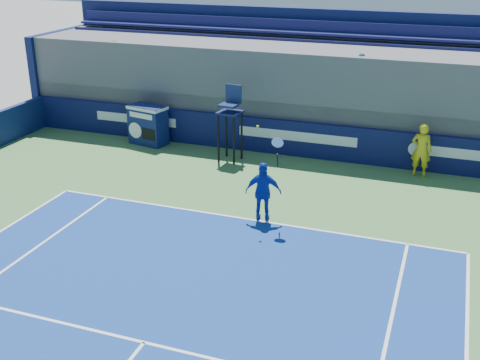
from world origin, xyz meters
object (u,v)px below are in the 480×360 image
(match_clock, at_px, (148,124))
(tennis_player, at_px, (263,192))
(ball_person, at_px, (421,150))
(umpire_chair, at_px, (230,115))

(match_clock, distance_m, tennis_player, 7.31)
(ball_person, height_order, tennis_player, tennis_player)
(ball_person, xyz_separation_m, tennis_player, (-3.54, -4.60, -0.04))
(tennis_player, bearing_deg, ball_person, 52.40)
(ball_person, distance_m, umpire_chair, 6.01)
(ball_person, xyz_separation_m, match_clock, (-9.26, -0.05, -0.10))
(umpire_chair, bearing_deg, match_clock, 170.08)
(ball_person, distance_m, tennis_player, 5.80)
(ball_person, bearing_deg, match_clock, 4.31)
(match_clock, xyz_separation_m, umpire_chair, (3.32, -0.58, 0.79))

